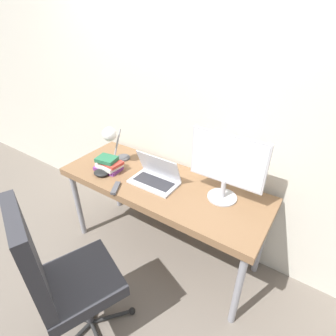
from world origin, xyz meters
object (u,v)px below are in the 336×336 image
at_px(laptop, 155,177).
at_px(office_chair, 60,275).
at_px(desk_lamp, 112,138).
at_px(game_controller, 101,173).
at_px(book_stack, 109,164).
at_px(monitor, 227,164).

bearing_deg(laptop, office_chair, -91.74).
height_order(desk_lamp, game_controller, desk_lamp).
distance_m(office_chair, book_stack, 0.96).
xyz_separation_m(desk_lamp, game_controller, (0.03, -0.20, -0.23)).
height_order(office_chair, book_stack, office_chair).
bearing_deg(laptop, desk_lamp, 176.47).
xyz_separation_m(monitor, desk_lamp, (-1.00, -0.08, -0.03)).
xyz_separation_m(monitor, book_stack, (-0.96, -0.18, -0.23)).
relative_size(office_chair, book_stack, 4.75).
height_order(laptop, office_chair, office_chair).
relative_size(monitor, book_stack, 2.20).
bearing_deg(laptop, book_stack, -170.86).
bearing_deg(desk_lamp, office_chair, -64.93).
bearing_deg(book_stack, desk_lamp, 107.47).
bearing_deg(monitor, office_chair, -118.21).
bearing_deg(book_stack, office_chair, -64.09).
height_order(laptop, book_stack, laptop).
height_order(laptop, game_controller, laptop).
height_order(office_chair, game_controller, office_chair).
bearing_deg(game_controller, office_chair, -61.45).
bearing_deg(book_stack, laptop, 9.14).
bearing_deg(laptop, monitor, 11.90).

